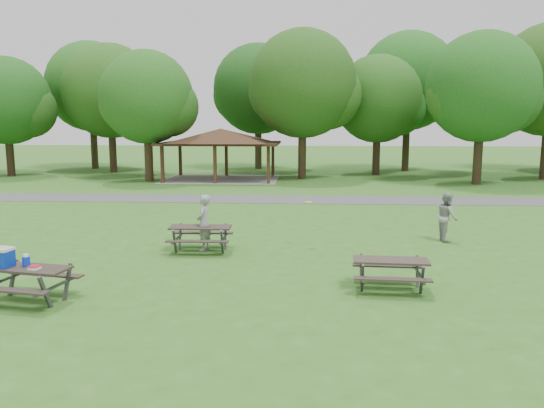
{
  "coord_description": "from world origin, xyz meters",
  "views": [
    {
      "loc": [
        2.15,
        -15.0,
        4.27
      ],
      "look_at": [
        1.0,
        4.0,
        1.3
      ],
      "focal_mm": 35.0,
      "sensor_mm": 36.0,
      "label": 1
    }
  ],
  "objects_px": {
    "frisbee_thrower": "(204,223)",
    "picnic_table_near": "(19,269)",
    "picnic_table_middle": "(200,232)",
    "frisbee_catcher": "(447,217)"
  },
  "relations": [
    {
      "from": "picnic_table_near",
      "to": "picnic_table_middle",
      "type": "relative_size",
      "value": 1.1
    },
    {
      "from": "frisbee_thrower",
      "to": "picnic_table_near",
      "type": "bearing_deg",
      "value": -26.99
    },
    {
      "from": "picnic_table_middle",
      "to": "frisbee_catcher",
      "type": "distance_m",
      "value": 8.82
    },
    {
      "from": "picnic_table_near",
      "to": "frisbee_thrower",
      "type": "height_order",
      "value": "frisbee_thrower"
    },
    {
      "from": "picnic_table_near",
      "to": "frisbee_thrower",
      "type": "bearing_deg",
      "value": 57.09
    },
    {
      "from": "picnic_table_middle",
      "to": "frisbee_catcher",
      "type": "relative_size",
      "value": 1.16
    },
    {
      "from": "frisbee_thrower",
      "to": "frisbee_catcher",
      "type": "height_order",
      "value": "frisbee_thrower"
    },
    {
      "from": "picnic_table_middle",
      "to": "frisbee_thrower",
      "type": "relative_size",
      "value": 1.09
    },
    {
      "from": "picnic_table_middle",
      "to": "frisbee_thrower",
      "type": "bearing_deg",
      "value": 60.82
    },
    {
      "from": "frisbee_thrower",
      "to": "frisbee_catcher",
      "type": "xyz_separation_m",
      "value": [
        8.47,
        1.95,
        -0.06
      ]
    }
  ]
}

